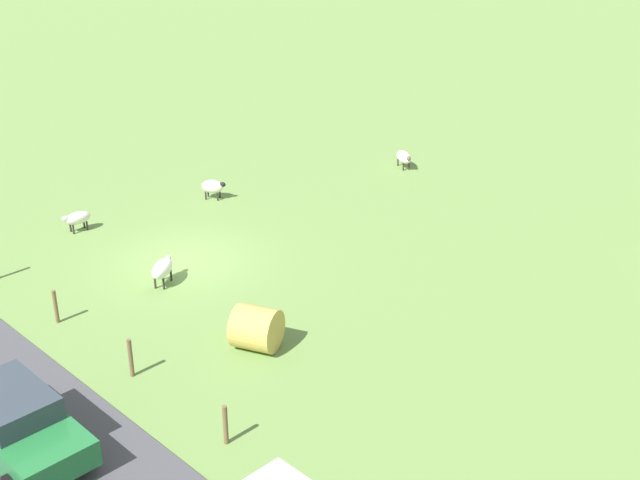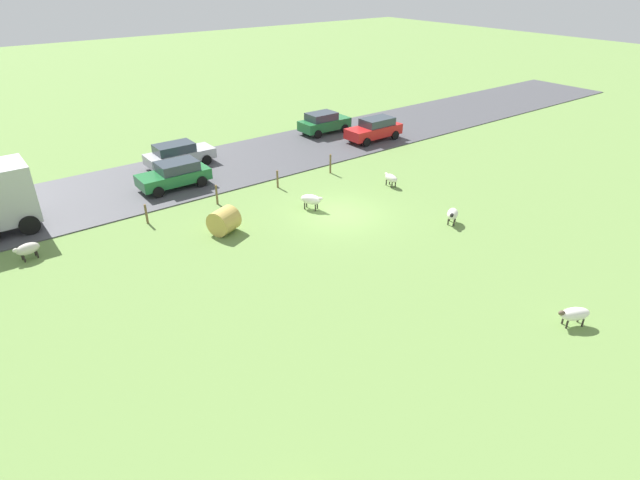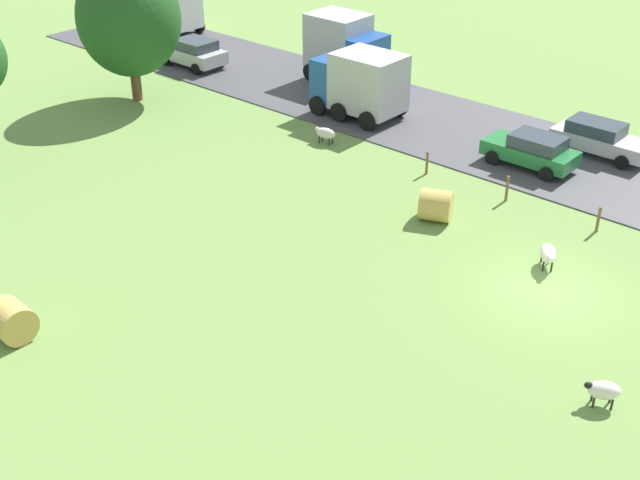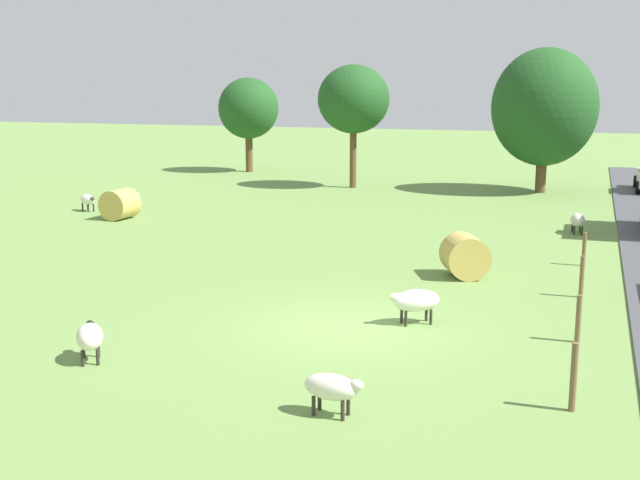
{
  "view_description": "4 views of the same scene",
  "coord_description": "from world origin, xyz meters",
  "views": [
    {
      "loc": [
        14.87,
        21.57,
        12.74
      ],
      "look_at": [
        -3.06,
        3.51,
        0.99
      ],
      "focal_mm": 47.13,
      "sensor_mm": 36.0,
      "label": 1
    },
    {
      "loc": [
        -19.25,
        15.88,
        11.88
      ],
      "look_at": [
        -4.16,
        4.48,
        1.68
      ],
      "focal_mm": 29.03,
      "sensor_mm": 36.0,
      "label": 2
    },
    {
      "loc": [
        -23.23,
        -9.85,
        15.72
      ],
      "look_at": [
        -4.37,
        6.55,
        1.48
      ],
      "focal_mm": 46.92,
      "sensor_mm": 36.0,
      "label": 3
    },
    {
      "loc": [
        5.2,
        -17.21,
        5.63
      ],
      "look_at": [
        -2.0,
        3.94,
        1.23
      ],
      "focal_mm": 45.0,
      "sensor_mm": 36.0,
      "label": 4
    }
  ],
  "objects": [
    {
      "name": "hay_bale_0",
      "position": [
        1.83,
        5.9,
        0.63
      ],
      "size": [
        1.65,
        1.62,
        1.26
      ],
      "primitive_type": "cylinder",
      "rotation": [
        1.57,
        0.0,
        0.42
      ],
      "color": "tan",
      "rests_on": "ground_plane"
    },
    {
      "name": "fence_post_3",
      "position": [
        5.13,
        8.59,
        0.53
      ],
      "size": [
        0.12,
        0.12,
        1.06
      ],
      "primitive_type": "cylinder",
      "color": "brown",
      "rests_on": "ground_plane"
    },
    {
      "name": "sheep_5",
      "position": [
        4.81,
        14.19,
        0.51
      ],
      "size": [
        0.67,
        1.16,
        0.77
      ],
      "color": "beige",
      "rests_on": "ground_plane"
    },
    {
      "name": "tree_1",
      "position": [
        -7.11,
        24.53,
        4.74
      ],
      "size": [
        3.84,
        3.84,
        6.59
      ],
      "color": "brown",
      "rests_on": "ground_plane"
    },
    {
      "name": "fence_post_0",
      "position": [
        5.13,
        -3.35,
        0.62
      ],
      "size": [
        0.12,
        0.12,
        1.24
      ],
      "primitive_type": "cylinder",
      "color": "brown",
      "rests_on": "ground_plane"
    },
    {
      "name": "fence_post_1",
      "position": [
        5.13,
        0.63,
        0.53
      ],
      "size": [
        0.12,
        0.12,
        1.07
      ],
      "primitive_type": "cylinder",
      "color": "brown",
      "rests_on": "ground_plane"
    },
    {
      "name": "sheep_0",
      "position": [
        -15.94,
        12.84,
        0.51
      ],
      "size": [
        1.12,
        0.88,
        0.75
      ],
      "color": "white",
      "rests_on": "ground_plane"
    },
    {
      "name": "fence_post_2",
      "position": [
        5.13,
        4.61,
        0.56
      ],
      "size": [
        0.12,
        0.12,
        1.13
      ],
      "primitive_type": "cylinder",
      "color": "brown",
      "rests_on": "ground_plane"
    },
    {
      "name": "sheep_1",
      "position": [
        -4.31,
        -3.89,
        0.53
      ],
      "size": [
        0.94,
        1.06,
        0.8
      ],
      "color": "silver",
      "rests_on": "ground_plane"
    },
    {
      "name": "tree_0",
      "position": [
        2.71,
        25.75,
        4.39
      ],
      "size": [
        5.36,
        5.36,
        7.4
      ],
      "color": "brown",
      "rests_on": "ground_plane"
    },
    {
      "name": "tree_2",
      "position": [
        -15.66,
        29.99,
        4.01
      ],
      "size": [
        3.81,
        3.81,
        5.95
      ],
      "color": "brown",
      "rests_on": "ground_plane"
    },
    {
      "name": "sheep_2",
      "position": [
        1.22,
        -4.89,
        0.51
      ],
      "size": [
        1.11,
        0.55,
        0.75
      ],
      "color": "silver",
      "rests_on": "ground_plane"
    },
    {
      "name": "sheep_4",
      "position": [
        1.46,
        0.84,
        0.56
      ],
      "size": [
        1.25,
        1.07,
        0.83
      ],
      "color": "white",
      "rests_on": "ground_plane"
    },
    {
      "name": "hay_bale_1",
      "position": [
        -13.42,
        11.49,
        0.63
      ],
      "size": [
        1.33,
        1.37,
        1.25
      ],
      "primitive_type": "cylinder",
      "rotation": [
        1.57,
        0.0,
        3.08
      ],
      "color": "tan",
      "rests_on": "ground_plane"
    },
    {
      "name": "ground_plane",
      "position": [
        0.0,
        0.0,
        0.0
      ],
      "size": [
        160.0,
        160.0,
        0.0
      ],
      "primitive_type": "plane",
      "color": "#6B8E47"
    }
  ]
}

